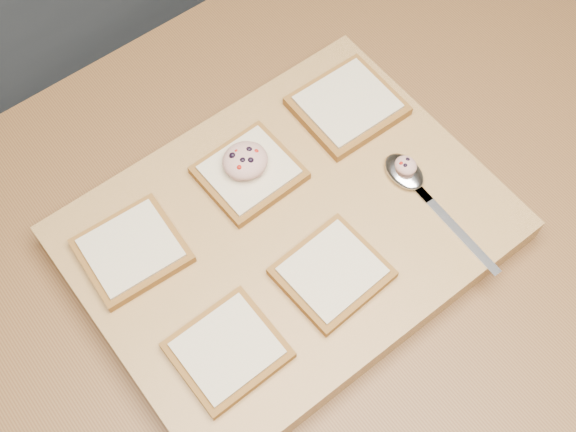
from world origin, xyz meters
The scene contains 11 objects.
ground centered at (0.00, 0.00, 0.00)m, with size 4.00×4.00×0.00m, color #515459.
island_counter centered at (0.00, 0.00, 0.45)m, with size 2.00×0.80×0.90m.
cutting_board centered at (-0.10, 0.01, 0.92)m, with size 0.48×0.37×0.04m, color tan.
bread_far_left centered at (-0.26, 0.09, 0.95)m, with size 0.12×0.11×0.02m.
bread_far_center centered at (-0.10, 0.10, 0.95)m, with size 0.11×0.10×0.02m.
bread_far_right centered at (0.06, 0.10, 0.95)m, with size 0.12×0.11×0.02m.
bread_near_left centered at (-0.25, -0.07, 0.95)m, with size 0.11×0.10×0.02m.
bread_near_center centered at (-0.10, -0.07, 0.95)m, with size 0.12×0.11×0.02m.
tuna_salad_dollop centered at (-0.10, 0.10, 0.97)m, with size 0.06×0.05×0.03m.
spoon centered at (0.05, -0.03, 0.94)m, with size 0.04×0.20×0.01m.
spoon_salad centered at (0.05, -0.02, 0.96)m, with size 0.03×0.03×0.02m.
Camera 1 is at (-0.34, -0.30, 1.69)m, focal length 45.00 mm.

